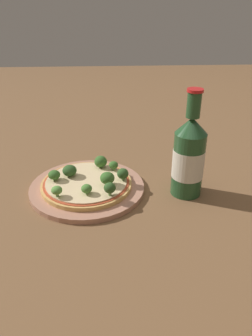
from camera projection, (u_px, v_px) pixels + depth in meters
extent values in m
plane|color=brown|center=(94.00, 186.00, 0.78)|extent=(3.00, 3.00, 0.00)
cylinder|color=tan|center=(87.00, 188.00, 0.76)|extent=(0.27, 0.27, 0.01)
cylinder|color=tan|center=(87.00, 184.00, 0.76)|extent=(0.21, 0.21, 0.01)
cylinder|color=#B74728|center=(86.00, 182.00, 0.75)|extent=(0.20, 0.20, 0.00)
cylinder|color=beige|center=(86.00, 181.00, 0.75)|extent=(0.19, 0.19, 0.00)
cylinder|color=#6B8E51|center=(55.00, 178.00, 0.75)|extent=(0.01, 0.01, 0.01)
ellipsoid|color=#386628|center=(54.00, 175.00, 0.75)|extent=(0.03, 0.03, 0.02)
cylinder|color=#6B8E51|center=(110.00, 193.00, 0.70)|extent=(0.01, 0.01, 0.01)
ellipsoid|color=#2D5123|center=(110.00, 188.00, 0.69)|extent=(0.03, 0.03, 0.02)
cylinder|color=#6B8E51|center=(70.00, 175.00, 0.77)|extent=(0.01, 0.01, 0.01)
ellipsoid|color=#2D5123|center=(70.00, 171.00, 0.77)|extent=(0.03, 0.03, 0.03)
cylinder|color=#6B8E51|center=(57.00, 194.00, 0.69)|extent=(0.01, 0.01, 0.01)
ellipsoid|color=#568E3D|center=(57.00, 190.00, 0.69)|extent=(0.02, 0.02, 0.02)
cylinder|color=#6B8E51|center=(107.00, 183.00, 0.73)|extent=(0.01, 0.01, 0.01)
ellipsoid|color=#386628|center=(107.00, 178.00, 0.73)|extent=(0.03, 0.03, 0.03)
cylinder|color=#6B8E51|center=(123.00, 178.00, 0.76)|extent=(0.01, 0.01, 0.01)
ellipsoid|color=#2D5123|center=(123.00, 174.00, 0.75)|extent=(0.03, 0.03, 0.03)
cylinder|color=#6B8E51|center=(113.00, 168.00, 0.80)|extent=(0.01, 0.01, 0.01)
ellipsoid|color=#386628|center=(113.00, 165.00, 0.79)|extent=(0.02, 0.02, 0.02)
cylinder|color=#6B8E51|center=(87.00, 192.00, 0.70)|extent=(0.01, 0.01, 0.01)
ellipsoid|color=#477A33|center=(87.00, 189.00, 0.70)|extent=(0.02, 0.02, 0.02)
cylinder|color=#6B8E51|center=(101.00, 166.00, 0.81)|extent=(0.01, 0.01, 0.01)
ellipsoid|color=#386628|center=(101.00, 162.00, 0.81)|extent=(0.03, 0.03, 0.03)
cylinder|color=#234C28|center=(188.00, 164.00, 0.72)|extent=(0.07, 0.07, 0.15)
cylinder|color=beige|center=(188.00, 163.00, 0.72)|extent=(0.07, 0.07, 0.07)
cone|color=#234C28|center=(192.00, 125.00, 0.68)|extent=(0.07, 0.07, 0.04)
cylinder|color=#234C28|center=(194.00, 105.00, 0.66)|extent=(0.03, 0.03, 0.05)
cylinder|color=red|center=(195.00, 90.00, 0.65)|extent=(0.03, 0.03, 0.01)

